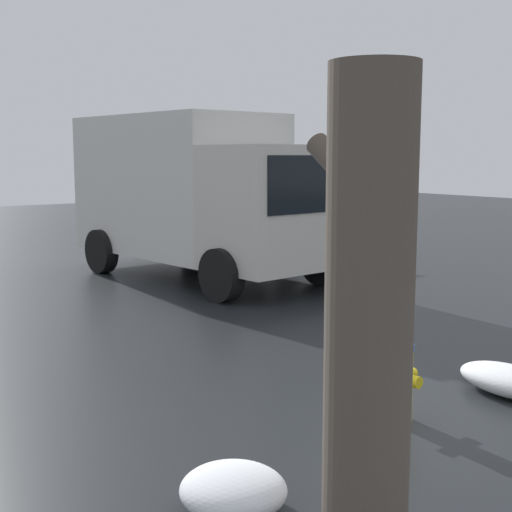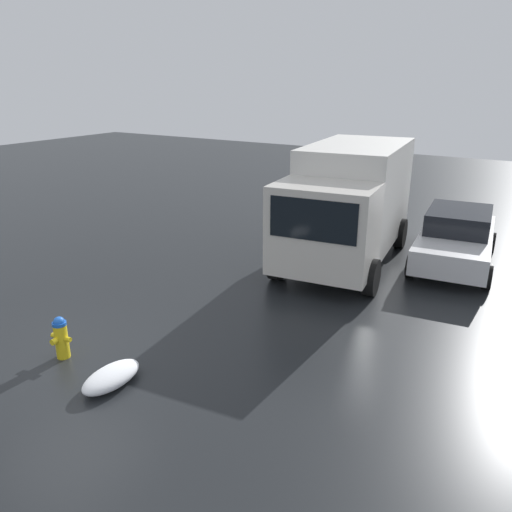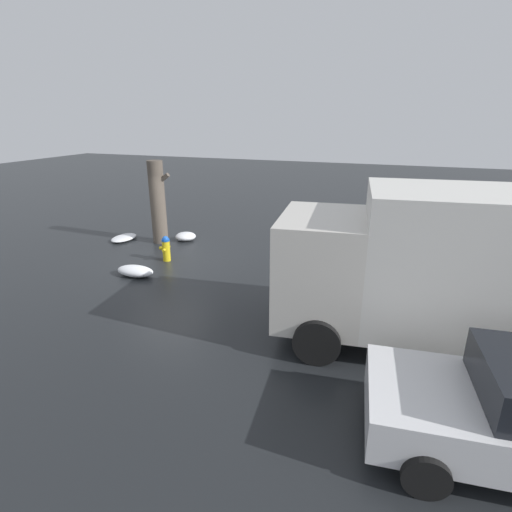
% 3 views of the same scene
% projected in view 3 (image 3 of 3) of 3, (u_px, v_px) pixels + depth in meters
% --- Properties ---
extents(ground_plane, '(60.00, 60.00, 0.00)m').
position_uv_depth(ground_plane, '(167.00, 261.00, 12.93)').
color(ground_plane, black).
extents(fire_hydrant, '(0.35, 0.45, 0.83)m').
position_uv_depth(fire_hydrant, '(166.00, 248.00, 12.79)').
color(fire_hydrant, yellow).
rests_on(fire_hydrant, ground_plane).
extents(tree_trunk, '(0.83, 0.55, 2.97)m').
position_uv_depth(tree_trunk, '(158.00, 202.00, 14.34)').
color(tree_trunk, brown).
rests_on(tree_trunk, ground_plane).
extents(delivery_truck, '(6.16, 3.21, 3.19)m').
position_uv_depth(delivery_truck, '(440.00, 266.00, 7.67)').
color(delivery_truck, beige).
rests_on(delivery_truck, ground_plane).
extents(snow_pile_by_hydrant, '(1.16, 0.60, 0.30)m').
position_uv_depth(snow_pile_by_hydrant, '(135.00, 271.00, 11.66)').
color(snow_pile_by_hydrant, white).
rests_on(snow_pile_by_hydrant, ground_plane).
extents(snow_pile_curbside, '(0.74, 1.15, 0.18)m').
position_uv_depth(snow_pile_curbside, '(124.00, 238.00, 15.03)').
color(snow_pile_curbside, white).
rests_on(snow_pile_curbside, ground_plane).
extents(snow_pile_by_tree, '(0.76, 0.74, 0.30)m').
position_uv_depth(snow_pile_by_tree, '(186.00, 236.00, 14.98)').
color(snow_pile_by_tree, white).
rests_on(snow_pile_by_tree, ground_plane).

